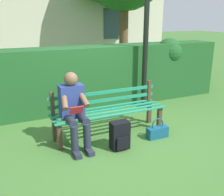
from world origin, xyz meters
TOP-DOWN VIEW (x-y plane):
  - ground at (0.00, 0.00)m, footprint 60.00×60.00m
  - park_bench at (0.00, -0.06)m, footprint 2.03×0.51m
  - person_seated at (0.66, 0.10)m, footprint 0.44×0.73m
  - hedge_backdrop at (-0.49, -1.60)m, footprint 6.27×0.81m
  - backpack at (0.07, 0.54)m, footprint 0.29×0.25m
  - handbag at (-0.70, 0.46)m, footprint 0.38×0.15m
  - lamp_post at (-1.35, -1.05)m, footprint 0.27×0.27m

SIDE VIEW (x-z plane):
  - ground at x=0.00m, z-range 0.00..0.00m
  - handbag at x=-0.70m, z-range -0.07..0.29m
  - backpack at x=0.07m, z-range -0.01..0.45m
  - park_bench at x=0.00m, z-range 0.01..0.85m
  - person_seated at x=0.66m, z-range 0.04..1.22m
  - hedge_backdrop at x=-0.49m, z-range -0.03..1.48m
  - lamp_post at x=-1.35m, z-range 0.28..3.85m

